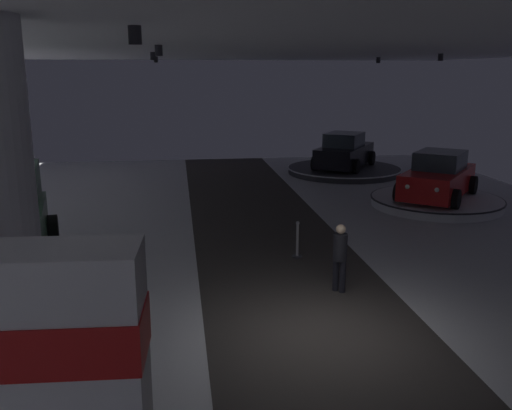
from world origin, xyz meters
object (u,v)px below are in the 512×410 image
Objects in this scene: display_platform_far_right at (436,201)px; display_car_far_right at (438,177)px; display_platform_deep_right at (344,170)px; display_platform_mid_left at (1,277)px; visitor_walking_near at (340,254)px; display_car_deep_right at (344,152)px.

display_car_far_right reaches higher than display_platform_far_right.
display_car_far_right is 7.28m from display_platform_deep_right.
display_platform_far_right reaches higher than display_platform_mid_left.
display_platform_deep_right is (-1.39, 7.11, -0.02)m from display_platform_far_right.
display_platform_far_right is at bearing 51.47° from visitor_walking_near.
display_car_deep_right reaches higher than display_platform_far_right.
display_car_deep_right is (-1.43, 7.06, -0.04)m from display_car_far_right.
display_platform_mid_left is 14.90m from display_platform_far_right.
display_platform_far_right is 9.53m from visitor_walking_near.
visitor_walking_near is (7.81, -1.64, 0.76)m from display_platform_mid_left.
display_car_far_right is at bearing -78.57° from display_car_deep_right.
display_car_far_right reaches higher than display_car_deep_right.
display_platform_mid_left is at bearing -157.07° from display_car_far_right.
display_platform_deep_right is at bearing 101.06° from display_platform_far_right.
display_platform_deep_right is at bearing 72.70° from visitor_walking_near.
display_platform_far_right is at bearing 22.87° from display_platform_mid_left.
display_platform_mid_left is at bearing -157.13° from display_platform_far_right.
display_platform_deep_right is at bearing 46.27° from display_platform_mid_left.
visitor_walking_near reaches higher than display_platform_mid_left.
display_platform_far_right is at bearing -130.02° from display_car_far_right.
display_platform_mid_left is 1.02× the size of display_platform_deep_right.
display_platform_deep_right reaches higher than display_platform_mid_left.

